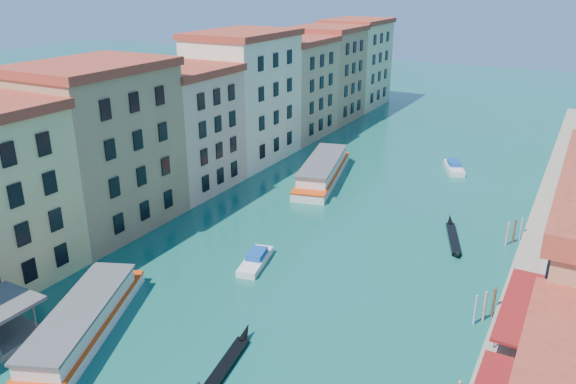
# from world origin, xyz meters

# --- Properties ---
(left_bank_palazzos) EXTENTS (12.80, 128.40, 21.00)m
(left_bank_palazzos) POSITION_xyz_m (-26.00, 64.68, 9.71)
(left_bank_palazzos) COLOR beige
(left_bank_palazzos) RESTS_ON ground
(quay) EXTENTS (4.00, 140.00, 1.00)m
(quay) POSITION_xyz_m (22.00, 65.00, 0.50)
(quay) COLOR gray
(quay) RESTS_ON ground
(mooring_poles_right) EXTENTS (1.44, 54.24, 3.20)m
(mooring_poles_right) POSITION_xyz_m (19.10, 28.80, 1.30)
(mooring_poles_right) COLOR brown
(mooring_poles_right) RESTS_ON ground
(vaporetto_near) EXTENTS (11.35, 19.10, 2.81)m
(vaporetto_near) POSITION_xyz_m (-10.71, 21.21, 1.27)
(vaporetto_near) COLOR white
(vaporetto_near) RESTS_ON ground
(vaporetto_far) EXTENTS (9.66, 21.68, 3.14)m
(vaporetto_far) POSITION_xyz_m (-9.83, 67.49, 1.42)
(vaporetto_far) COLOR silver
(vaporetto_far) RESTS_ON ground
(gondola_fore) EXTENTS (2.77, 11.41, 2.28)m
(gondola_fore) POSITION_xyz_m (2.66, 22.69, 0.38)
(gondola_fore) COLOR black
(gondola_fore) RESTS_ON ground
(gondola_far) EXTENTS (4.28, 10.79, 1.57)m
(gondola_far) POSITION_xyz_m (12.81, 55.52, 0.32)
(gondola_far) COLOR black
(gondola_far) RESTS_ON ground
(motorboat_mid) EXTENTS (3.49, 6.84, 1.36)m
(motorboat_mid) POSITION_xyz_m (-4.41, 39.24, 0.53)
(motorboat_mid) COLOR white
(motorboat_mid) RESTS_ON ground
(motorboat_far) EXTENTS (4.75, 7.29, 1.45)m
(motorboat_far) POSITION_xyz_m (6.89, 81.33, 0.56)
(motorboat_far) COLOR silver
(motorboat_far) RESTS_ON ground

